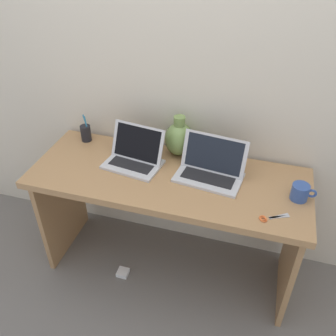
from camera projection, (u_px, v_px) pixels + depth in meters
name	position (u px, v px, depth m)	size (l,w,h in m)	color
ground_plane	(168.00, 265.00, 2.40)	(6.00, 6.00, 0.00)	slate
back_wall	(185.00, 72.00, 1.94)	(4.40, 0.04, 2.40)	beige
desk	(168.00, 198.00, 2.05)	(1.51, 0.57, 0.74)	#AD7F51
laptop_left	(135.00, 154.00, 2.02)	(0.34, 0.26, 0.21)	silver
laptop_right	(211.00, 167.00, 1.93)	(0.37, 0.26, 0.21)	silver
green_vase	(179.00, 138.00, 2.07)	(0.16, 0.16, 0.24)	#75934C
coffee_mug	(300.00, 192.00, 1.78)	(0.12, 0.09, 0.08)	#335199
pen_cup	(86.00, 133.00, 2.22)	(0.06, 0.06, 0.19)	black
scissors	(269.00, 218.00, 1.69)	(0.14, 0.09, 0.01)	#B7B7BC
power_brick	(123.00, 273.00, 2.33)	(0.07, 0.07, 0.03)	white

